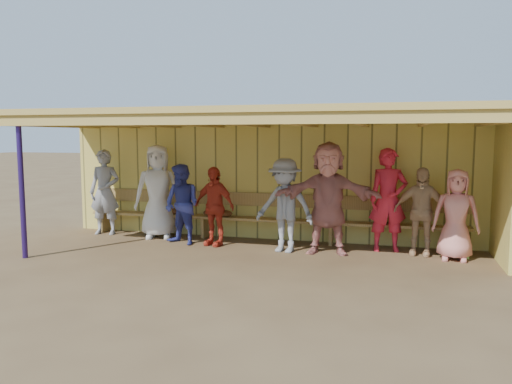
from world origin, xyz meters
TOP-DOWN VIEW (x-y plane):
  - ground at (0.00, 0.00)m, footprint 90.00×90.00m
  - player_a at (-3.43, 0.81)m, footprint 0.70×0.50m
  - player_b at (-2.19, 0.78)m, footprint 1.08×0.88m
  - player_c at (-1.46, 0.33)m, footprint 0.90×0.80m
  - player_d at (-0.84, 0.41)m, footprint 0.94×0.59m
  - player_e at (0.56, 0.25)m, footprint 1.18×0.82m
  - player_f at (1.31, 0.33)m, footprint 1.87×0.73m
  - player_g at (2.33, 0.81)m, footprint 0.75×0.57m
  - player_h at (3.43, 0.43)m, footprint 0.78×0.54m
  - player_extra at (2.88, 0.64)m, footprint 0.94×0.49m
  - dugout_structure at (0.39, 0.69)m, footprint 8.80×3.20m
  - bench at (0.00, 1.12)m, footprint 7.60×0.34m
  - dugout_equipment at (-0.45, 0.99)m, footprint 5.82×0.62m

SIDE VIEW (x-z plane):
  - ground at x=0.00m, z-range 0.00..0.00m
  - dugout_equipment at x=-0.45m, z-range 0.09..0.89m
  - bench at x=0.00m, z-range 0.06..0.99m
  - player_d at x=-0.84m, z-range 0.00..1.50m
  - player_h at x=3.43m, z-range 0.00..1.53m
  - player_extra at x=2.88m, z-range 0.00..1.53m
  - player_c at x=-1.46m, z-range 0.00..1.54m
  - player_e at x=0.56m, z-range 0.00..1.67m
  - player_a at x=-3.43m, z-range 0.00..1.79m
  - player_g at x=2.33m, z-range 0.00..1.85m
  - player_b at x=-2.19m, z-range 0.00..1.90m
  - player_f at x=1.31m, z-range 0.00..1.97m
  - dugout_structure at x=0.39m, z-range 0.44..2.94m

